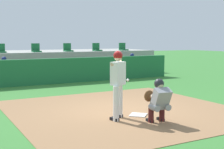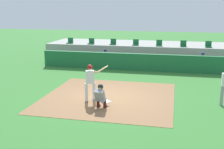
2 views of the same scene
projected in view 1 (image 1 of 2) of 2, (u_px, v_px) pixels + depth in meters
ground_plane at (123, 110)px, 9.46m from camera, size 80.00×80.00×0.00m
dirt_infield at (123, 110)px, 9.45m from camera, size 6.40×6.40×0.01m
home_plate at (138, 115)px, 8.76m from camera, size 0.62×0.62×0.02m
batter_at_plate at (118, 80)px, 8.26m from camera, size 0.89×1.25×1.80m
catcher_crouched at (158, 99)px, 7.93m from camera, size 0.51×1.69×1.13m
dugout_wall at (53, 71)px, 15.05m from camera, size 13.00×0.30×1.20m
dugout_bench at (47, 77)px, 15.96m from camera, size 11.80×0.44×0.45m
dugout_player_0 at (5, 70)px, 14.80m from camera, size 0.49×0.70×1.30m
dugout_player_1 at (133, 64)px, 18.19m from camera, size 0.49×0.70×1.30m
stands_platform at (29, 63)px, 18.87m from camera, size 15.00×4.40×1.40m
stadium_seat_2 at (1, 50)px, 16.57m from camera, size 0.46×0.46×0.48m
stadium_seat_3 at (36, 50)px, 17.46m from camera, size 0.46×0.46×0.48m
stadium_seat_4 at (68, 49)px, 18.35m from camera, size 0.46×0.46×0.48m
stadium_seat_5 at (97, 49)px, 19.24m from camera, size 0.46×0.46×0.48m
stadium_seat_6 at (123, 48)px, 20.12m from camera, size 0.46×0.46×0.48m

